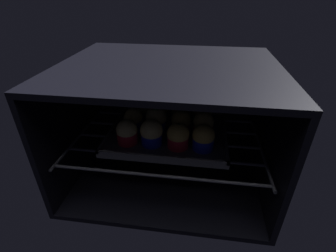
% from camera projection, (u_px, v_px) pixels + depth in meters
% --- Properties ---
extents(oven_cavity, '(0.59, 0.47, 0.37)m').
position_uv_depth(oven_cavity, '(170.00, 118.00, 0.78)').
color(oven_cavity, black).
rests_on(oven_cavity, ground).
extents(oven_rack, '(0.55, 0.42, 0.01)m').
position_uv_depth(oven_rack, '(168.00, 134.00, 0.76)').
color(oven_rack, '#42424C').
rests_on(oven_rack, oven_cavity).
extents(baking_tray, '(0.35, 0.28, 0.02)m').
position_uv_depth(baking_tray, '(168.00, 133.00, 0.74)').
color(baking_tray, '#4C4C51').
rests_on(baking_tray, oven_rack).
extents(muffin_row0_col0, '(0.06, 0.06, 0.07)m').
position_uv_depth(muffin_row0_col0, '(127.00, 132.00, 0.68)').
color(muffin_row0_col0, red).
rests_on(muffin_row0_col0, baking_tray).
extents(muffin_row0_col1, '(0.06, 0.06, 0.07)m').
position_uv_depth(muffin_row0_col1, '(152.00, 133.00, 0.67)').
color(muffin_row0_col1, '#1928B7').
rests_on(muffin_row0_col1, baking_tray).
extents(muffin_row0_col2, '(0.06, 0.06, 0.07)m').
position_uv_depth(muffin_row0_col2, '(178.00, 136.00, 0.66)').
color(muffin_row0_col2, red).
rests_on(muffin_row0_col2, baking_tray).
extents(muffin_row0_col3, '(0.06, 0.06, 0.07)m').
position_uv_depth(muffin_row0_col3, '(203.00, 138.00, 0.65)').
color(muffin_row0_col3, '#1928B7').
rests_on(muffin_row0_col3, baking_tray).
extents(muffin_row1_col0, '(0.06, 0.06, 0.07)m').
position_uv_depth(muffin_row1_col0, '(133.00, 120.00, 0.74)').
color(muffin_row1_col0, '#1928B7').
rests_on(muffin_row1_col0, baking_tray).
extents(muffin_row1_col1, '(0.06, 0.06, 0.08)m').
position_uv_depth(muffin_row1_col1, '(156.00, 119.00, 0.73)').
color(muffin_row1_col1, '#1928B7').
rests_on(muffin_row1_col1, baking_tray).
extents(muffin_row1_col2, '(0.06, 0.06, 0.07)m').
position_uv_depth(muffin_row1_col2, '(181.00, 123.00, 0.72)').
color(muffin_row1_col2, '#7A238C').
rests_on(muffin_row1_col2, baking_tray).
extents(muffin_row1_col3, '(0.06, 0.06, 0.07)m').
position_uv_depth(muffin_row1_col3, '(203.00, 125.00, 0.71)').
color(muffin_row1_col3, red).
rests_on(muffin_row1_col3, baking_tray).
extents(muffin_row2_col0, '(0.06, 0.06, 0.07)m').
position_uv_depth(muffin_row2_col0, '(141.00, 109.00, 0.79)').
color(muffin_row2_col0, '#7A238C').
rests_on(muffin_row2_col0, baking_tray).
extents(muffin_row2_col1, '(0.06, 0.06, 0.07)m').
position_uv_depth(muffin_row2_col1, '(160.00, 111.00, 0.79)').
color(muffin_row2_col1, '#0C8C84').
rests_on(muffin_row2_col1, baking_tray).
extents(muffin_row2_col2, '(0.06, 0.06, 0.08)m').
position_uv_depth(muffin_row2_col2, '(181.00, 112.00, 0.78)').
color(muffin_row2_col2, silver).
rests_on(muffin_row2_col2, baking_tray).
extents(muffin_row2_col3, '(0.06, 0.06, 0.08)m').
position_uv_depth(muffin_row2_col3, '(202.00, 112.00, 0.77)').
color(muffin_row2_col3, '#0C8C84').
rests_on(muffin_row2_col3, baking_tray).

